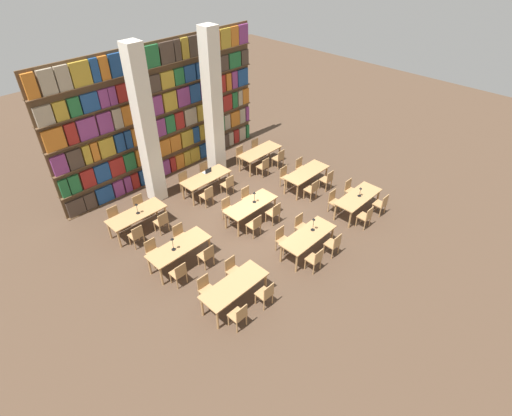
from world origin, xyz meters
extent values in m
plane|color=#4C3828|center=(0.00, 0.00, 0.00)|extent=(40.00, 40.00, 0.00)
cube|color=brown|center=(0.00, 4.99, 2.75)|extent=(9.59, 0.06, 5.50)
cube|color=brown|center=(0.00, 4.99, 0.01)|extent=(9.59, 0.35, 0.03)
cube|color=#47382D|center=(-4.37, 4.95, 0.36)|extent=(0.64, 0.20, 0.67)
cube|color=#47382D|center=(-3.81, 4.95, 0.36)|extent=(0.42, 0.20, 0.67)
cube|color=navy|center=(-3.19, 4.95, 0.36)|extent=(0.67, 0.20, 0.67)
cube|color=#84387A|center=(-2.59, 4.95, 0.36)|extent=(0.41, 0.20, 0.67)
cube|color=#84387A|center=(-2.17, 4.95, 0.36)|extent=(0.29, 0.20, 0.67)
cube|color=maroon|center=(-1.83, 4.95, 0.36)|extent=(0.32, 0.20, 0.67)
cube|color=navy|center=(-1.46, 4.95, 0.36)|extent=(0.31, 0.20, 0.67)
cube|color=#84387A|center=(-1.00, 4.95, 0.36)|extent=(0.46, 0.20, 0.67)
cube|color=#84387A|center=(-0.42, 4.95, 0.36)|extent=(0.58, 0.20, 0.67)
cube|color=maroon|center=(0.06, 4.95, 0.36)|extent=(0.25, 0.20, 0.67)
cube|color=orange|center=(0.43, 4.95, 0.36)|extent=(0.41, 0.20, 0.67)
cube|color=#B7932D|center=(0.83, 4.95, 0.36)|extent=(0.32, 0.20, 0.67)
cube|color=#B7932D|center=(1.28, 4.95, 0.36)|extent=(0.51, 0.20, 0.67)
cube|color=navy|center=(1.92, 4.95, 0.36)|extent=(0.65, 0.20, 0.67)
cube|color=tan|center=(2.57, 4.95, 0.36)|extent=(0.56, 0.20, 0.67)
cube|color=#47382D|center=(3.13, 4.95, 0.36)|extent=(0.42, 0.20, 0.67)
cube|color=tan|center=(3.52, 4.95, 0.36)|extent=(0.28, 0.20, 0.67)
cube|color=maroon|center=(3.87, 4.95, 0.36)|extent=(0.31, 0.20, 0.67)
cube|color=tan|center=(4.28, 4.95, 0.36)|extent=(0.41, 0.20, 0.67)
cube|color=#236B38|center=(4.65, 4.95, 0.36)|extent=(0.18, 0.20, 0.67)
cube|color=brown|center=(0.00, 4.99, 0.93)|extent=(9.59, 0.35, 0.03)
cube|color=#236B38|center=(-4.55, 4.95, 1.30)|extent=(0.29, 0.20, 0.71)
cube|color=#236B38|center=(-4.16, 4.95, 1.30)|extent=(0.39, 0.20, 0.71)
cube|color=maroon|center=(-3.64, 4.95, 1.30)|extent=(0.50, 0.20, 0.71)
cube|color=navy|center=(-3.06, 4.95, 1.30)|extent=(0.59, 0.20, 0.71)
cube|color=maroon|center=(-2.45, 4.95, 1.30)|extent=(0.58, 0.20, 0.71)
cube|color=#236B38|center=(-1.89, 4.95, 1.30)|extent=(0.47, 0.20, 0.71)
cube|color=orange|center=(-1.31, 4.95, 1.30)|extent=(0.55, 0.20, 0.71)
cube|color=#B7932D|center=(-0.83, 4.95, 1.30)|extent=(0.32, 0.20, 0.71)
cube|color=orange|center=(-0.29, 4.95, 1.30)|extent=(0.67, 0.20, 0.71)
cube|color=orange|center=(0.33, 4.95, 1.30)|extent=(0.52, 0.20, 0.71)
cube|color=#B7932D|center=(0.96, 4.95, 1.30)|extent=(0.60, 0.20, 0.71)
cube|color=navy|center=(1.45, 4.95, 1.30)|extent=(0.33, 0.20, 0.71)
cube|color=#B7932D|center=(1.78, 4.95, 1.30)|extent=(0.25, 0.20, 0.71)
cube|color=#B7932D|center=(2.28, 4.95, 1.30)|extent=(0.67, 0.20, 0.71)
cube|color=#236B38|center=(2.88, 4.95, 1.30)|extent=(0.49, 0.20, 0.71)
cube|color=tan|center=(3.32, 4.95, 1.30)|extent=(0.34, 0.20, 0.71)
cube|color=orange|center=(3.83, 4.95, 1.30)|extent=(0.55, 0.20, 0.71)
cube|color=tan|center=(4.31, 4.95, 1.30)|extent=(0.35, 0.20, 0.71)
cube|color=#84387A|center=(4.65, 4.95, 1.30)|extent=(0.19, 0.20, 0.71)
cube|color=brown|center=(0.00, 4.99, 1.85)|extent=(9.59, 0.35, 0.03)
cube|color=#84387A|center=(-4.44, 4.95, 2.22)|extent=(0.50, 0.20, 0.72)
cube|color=#47382D|center=(-3.89, 4.95, 2.22)|extent=(0.51, 0.20, 0.72)
cube|color=#B7932D|center=(-3.44, 4.95, 2.22)|extent=(0.27, 0.20, 0.72)
cube|color=orange|center=(-3.13, 4.95, 2.22)|extent=(0.25, 0.20, 0.72)
cube|color=#B7932D|center=(-2.65, 4.95, 2.22)|extent=(0.58, 0.20, 0.72)
cube|color=navy|center=(-2.12, 4.95, 2.22)|extent=(0.37, 0.20, 0.72)
cube|color=navy|center=(-1.75, 4.95, 2.22)|extent=(0.26, 0.20, 0.72)
cube|color=orange|center=(-1.38, 4.95, 2.22)|extent=(0.41, 0.20, 0.72)
cube|color=maroon|center=(-0.97, 4.95, 2.22)|extent=(0.33, 0.20, 0.72)
cube|color=#84387A|center=(-0.40, 4.95, 2.22)|extent=(0.70, 0.20, 0.72)
cube|color=#236B38|center=(0.20, 4.95, 2.22)|extent=(0.44, 0.20, 0.72)
cube|color=maroon|center=(0.67, 4.95, 2.22)|extent=(0.43, 0.20, 0.72)
cube|color=tan|center=(1.26, 4.95, 2.22)|extent=(0.61, 0.20, 0.72)
cube|color=#B7932D|center=(1.80, 4.95, 2.22)|extent=(0.34, 0.20, 0.72)
cube|color=navy|center=(2.30, 4.95, 2.22)|extent=(0.59, 0.20, 0.72)
cube|color=tan|center=(2.85, 4.95, 2.22)|extent=(0.41, 0.20, 0.72)
cube|color=maroon|center=(3.39, 4.95, 2.22)|extent=(0.53, 0.20, 0.72)
cube|color=#236B38|center=(3.85, 4.95, 2.22)|extent=(0.30, 0.20, 0.72)
cube|color=tan|center=(4.19, 4.95, 2.22)|extent=(0.26, 0.20, 0.72)
cube|color=orange|center=(4.55, 4.95, 2.22)|extent=(0.38, 0.20, 0.72)
cube|color=brown|center=(0.00, 4.99, 2.77)|extent=(9.59, 0.35, 0.03)
cube|color=orange|center=(-4.35, 4.95, 3.16)|extent=(0.69, 0.20, 0.75)
cube|color=maroon|center=(-3.75, 4.95, 3.16)|extent=(0.37, 0.20, 0.75)
cube|color=#84387A|center=(-3.18, 4.95, 3.16)|extent=(0.67, 0.20, 0.75)
cube|color=#84387A|center=(-2.50, 4.95, 3.16)|extent=(0.53, 0.20, 0.75)
cube|color=tan|center=(-2.00, 4.95, 3.16)|extent=(0.35, 0.20, 0.75)
cube|color=orange|center=(-1.57, 4.95, 3.16)|extent=(0.47, 0.20, 0.75)
cube|color=#236B38|center=(-0.96, 4.95, 3.16)|extent=(0.58, 0.20, 0.75)
cube|color=#84387A|center=(-0.33, 4.95, 3.16)|extent=(0.58, 0.20, 0.75)
cube|color=#B7932D|center=(0.34, 4.95, 3.16)|extent=(0.62, 0.20, 0.75)
cube|color=#84387A|center=(1.01, 4.95, 3.16)|extent=(0.60, 0.20, 0.75)
cube|color=navy|center=(1.60, 4.95, 3.16)|extent=(0.53, 0.20, 0.75)
cube|color=#84387A|center=(2.26, 4.95, 3.16)|extent=(0.68, 0.20, 0.75)
cube|color=maroon|center=(2.98, 4.95, 3.16)|extent=(0.65, 0.20, 0.75)
cube|color=orange|center=(3.51, 4.95, 3.16)|extent=(0.28, 0.20, 0.75)
cube|color=#84387A|center=(3.88, 4.95, 3.16)|extent=(0.32, 0.20, 0.75)
cube|color=navy|center=(4.39, 4.95, 3.16)|extent=(0.62, 0.20, 0.75)
cube|color=brown|center=(0.00, 4.99, 3.68)|extent=(9.59, 0.35, 0.03)
cube|color=tan|center=(-4.42, 4.95, 4.02)|extent=(0.56, 0.20, 0.64)
cube|color=#B7932D|center=(-3.88, 4.95, 4.02)|extent=(0.43, 0.20, 0.64)
cube|color=#236B38|center=(-3.40, 4.95, 4.02)|extent=(0.39, 0.20, 0.64)
cube|color=navy|center=(-2.85, 4.95, 4.02)|extent=(0.61, 0.20, 0.64)
cube|color=#84387A|center=(-2.34, 4.95, 4.02)|extent=(0.34, 0.20, 0.64)
cube|color=#84387A|center=(-2.01, 4.95, 4.02)|extent=(0.28, 0.20, 0.64)
cube|color=maroon|center=(-1.53, 4.95, 4.02)|extent=(0.59, 0.20, 0.64)
cube|color=tan|center=(-0.95, 4.95, 4.02)|extent=(0.52, 0.20, 0.64)
cube|color=#47382D|center=(-0.33, 4.95, 4.02)|extent=(0.67, 0.20, 0.64)
cube|color=#B7932D|center=(0.34, 4.95, 4.02)|extent=(0.60, 0.20, 0.64)
cube|color=#236B38|center=(0.90, 4.95, 4.02)|extent=(0.45, 0.20, 0.64)
cube|color=navy|center=(1.44, 4.95, 4.02)|extent=(0.54, 0.20, 0.64)
cube|color=navy|center=(2.05, 4.95, 4.02)|extent=(0.53, 0.20, 0.64)
cube|color=orange|center=(2.66, 4.95, 4.02)|extent=(0.64, 0.20, 0.64)
cube|color=#47382D|center=(3.26, 4.95, 4.02)|extent=(0.53, 0.20, 0.64)
cube|color=#236B38|center=(3.93, 4.95, 4.02)|extent=(0.67, 0.20, 0.64)
cube|color=#47382D|center=(4.53, 4.95, 4.02)|extent=(0.42, 0.20, 0.64)
cube|color=brown|center=(0.00, 4.99, 4.60)|extent=(9.59, 0.35, 0.03)
cube|color=orange|center=(-4.51, 4.95, 5.01)|extent=(0.37, 0.20, 0.79)
cube|color=tan|center=(-4.00, 4.95, 5.01)|extent=(0.49, 0.20, 0.79)
cube|color=tan|center=(-3.49, 4.95, 5.01)|extent=(0.44, 0.20, 0.79)
cube|color=#B7932D|center=(-2.91, 4.95, 5.01)|extent=(0.65, 0.20, 0.79)
cube|color=navy|center=(-2.41, 4.95, 5.01)|extent=(0.28, 0.20, 0.79)
cube|color=orange|center=(-2.08, 4.95, 5.01)|extent=(0.33, 0.20, 0.79)
cube|color=navy|center=(-1.52, 4.95, 5.01)|extent=(0.68, 0.20, 0.79)
cube|color=tan|center=(-0.88, 4.95, 5.01)|extent=(0.50, 0.20, 0.79)
cube|color=#236B38|center=(-0.23, 4.95, 5.01)|extent=(0.70, 0.20, 0.79)
cube|color=#47382D|center=(0.49, 4.95, 5.01)|extent=(0.61, 0.20, 0.79)
cube|color=#47382D|center=(0.97, 4.95, 5.01)|extent=(0.28, 0.20, 0.79)
cube|color=#B7932D|center=(1.33, 4.95, 5.01)|extent=(0.33, 0.20, 0.79)
cube|color=#47382D|center=(1.80, 4.95, 5.01)|extent=(0.57, 0.20, 0.79)
cube|color=#236B38|center=(2.38, 4.95, 5.01)|extent=(0.47, 0.20, 0.79)
cube|color=orange|center=(2.90, 4.95, 5.01)|extent=(0.43, 0.20, 0.79)
cube|color=#B7932D|center=(3.44, 4.95, 5.01)|extent=(0.56, 0.20, 0.79)
cube|color=orange|center=(3.96, 4.95, 5.01)|extent=(0.43, 0.20, 0.79)
cube|color=#84387A|center=(4.46, 4.95, 5.01)|extent=(0.53, 0.20, 0.79)
cube|color=silver|center=(-1.58, 3.74, 3.00)|extent=(0.58, 0.58, 6.00)
cube|color=silver|center=(1.58, 3.74, 3.00)|extent=(0.58, 0.58, 6.00)
cube|color=tan|center=(-3.11, -2.43, 0.75)|extent=(2.07, 0.81, 0.04)
cylinder|color=tan|center=(-4.06, -2.76, 0.36)|extent=(0.07, 0.07, 0.73)
cylinder|color=tan|center=(-2.15, -2.76, 0.36)|extent=(0.07, 0.07, 0.73)
cylinder|color=tan|center=(-4.06, -2.11, 0.36)|extent=(0.07, 0.07, 0.73)
cylinder|color=tan|center=(-2.15, -2.11, 0.36)|extent=(0.07, 0.07, 0.73)
cylinder|color=tan|center=(-3.78, -2.89, 0.21)|extent=(0.04, 0.04, 0.41)
cylinder|color=tan|center=(-3.42, -2.89, 0.21)|extent=(0.04, 0.04, 0.41)
cylinder|color=tan|center=(-3.78, -3.23, 0.21)|extent=(0.04, 0.04, 0.41)
cylinder|color=tan|center=(-3.42, -3.23, 0.21)|extent=(0.04, 0.04, 0.41)
cube|color=tan|center=(-3.60, -3.06, 0.43)|extent=(0.42, 0.40, 0.04)
cube|color=tan|center=(-3.60, -3.24, 0.66)|extent=(0.40, 0.03, 0.42)
cylinder|color=tan|center=(-3.42, -1.98, 0.21)|extent=(0.04, 0.04, 0.41)
cylinder|color=tan|center=(-3.78, -1.98, 0.21)|extent=(0.04, 0.04, 0.41)
cylinder|color=tan|center=(-3.42, -1.64, 0.21)|extent=(0.04, 0.04, 0.41)
cylinder|color=tan|center=(-3.78, -1.64, 0.21)|extent=(0.04, 0.04, 0.41)
cube|color=tan|center=(-3.60, -1.81, 0.43)|extent=(0.42, 0.40, 0.04)
cube|color=tan|center=(-3.60, -1.62, 0.66)|extent=(0.40, 0.03, 0.42)
cylinder|color=tan|center=(-2.72, -2.89, 0.21)|extent=(0.04, 0.04, 0.41)
cylinder|color=tan|center=(-2.36, -2.89, 0.21)|extent=(0.04, 0.04, 0.41)
cylinder|color=tan|center=(-2.72, -3.23, 0.21)|extent=(0.04, 0.04, 0.41)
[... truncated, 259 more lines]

